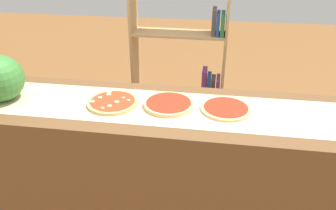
{
  "coord_description": "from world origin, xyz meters",
  "views": [
    {
      "loc": [
        0.25,
        -1.66,
        1.88
      ],
      "look_at": [
        0.0,
        0.0,
        0.98
      ],
      "focal_mm": 35.5,
      "sensor_mm": 36.0,
      "label": 1
    }
  ],
  "objects_px": {
    "pizza_plain_1": "(169,104)",
    "watermelon": "(0,78)",
    "pizza_mushroom_0": "(112,102)",
    "bookshelf": "(188,75)",
    "pizza_plain_2": "(226,108)"
  },
  "relations": [
    {
      "from": "pizza_plain_1",
      "to": "watermelon",
      "type": "bearing_deg",
      "value": -176.42
    },
    {
      "from": "pizza_mushroom_0",
      "to": "watermelon",
      "type": "xyz_separation_m",
      "value": [
        -0.66,
        -0.04,
        0.13
      ]
    },
    {
      "from": "pizza_mushroom_0",
      "to": "bookshelf",
      "type": "xyz_separation_m",
      "value": [
        0.36,
        0.99,
        -0.22
      ]
    },
    {
      "from": "pizza_plain_2",
      "to": "watermelon",
      "type": "relative_size",
      "value": 1.05
    },
    {
      "from": "pizza_plain_2",
      "to": "pizza_mushroom_0",
      "type": "bearing_deg",
      "value": -177.33
    },
    {
      "from": "pizza_plain_1",
      "to": "watermelon",
      "type": "distance_m",
      "value": 1.0
    },
    {
      "from": "pizza_plain_2",
      "to": "watermelon",
      "type": "xyz_separation_m",
      "value": [
        -1.33,
        -0.07,
        0.13
      ]
    },
    {
      "from": "watermelon",
      "to": "pizza_plain_1",
      "type": "bearing_deg",
      "value": 3.58
    },
    {
      "from": "pizza_plain_2",
      "to": "watermelon",
      "type": "distance_m",
      "value": 1.33
    },
    {
      "from": "pizza_plain_1",
      "to": "pizza_mushroom_0",
      "type": "bearing_deg",
      "value": -175.44
    },
    {
      "from": "pizza_plain_1",
      "to": "bookshelf",
      "type": "bearing_deg",
      "value": 88.51
    },
    {
      "from": "pizza_plain_1",
      "to": "bookshelf",
      "type": "relative_size",
      "value": 0.17
    },
    {
      "from": "pizza_plain_2",
      "to": "pizza_plain_1",
      "type": "bearing_deg",
      "value": -179.22
    },
    {
      "from": "pizza_plain_2",
      "to": "bookshelf",
      "type": "distance_m",
      "value": 1.03
    },
    {
      "from": "pizza_plain_2",
      "to": "bookshelf",
      "type": "height_order",
      "value": "bookshelf"
    }
  ]
}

